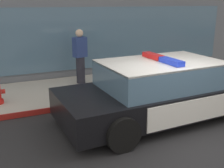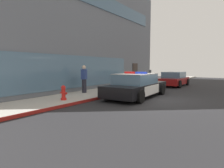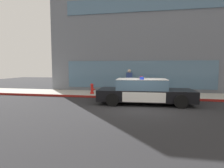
% 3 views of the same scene
% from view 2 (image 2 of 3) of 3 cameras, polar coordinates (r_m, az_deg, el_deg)
% --- Properties ---
extents(ground, '(48.00, 48.00, 0.00)m').
position_cam_2_polar(ground, '(10.71, 11.73, -4.49)').
color(ground, '#262628').
extents(sidewalk, '(48.00, 2.62, 0.15)m').
position_cam_2_polar(sidewalk, '(12.56, -3.90, -2.61)').
color(sidewalk, '#B2ADA3').
rests_on(sidewalk, ground).
extents(curb_red_paint, '(28.80, 0.04, 0.14)m').
position_cam_2_polar(curb_red_paint, '(11.79, 1.15, -3.11)').
color(curb_red_paint, maroon).
rests_on(curb_red_paint, ground).
extents(storefront_building, '(18.83, 9.96, 9.26)m').
position_cam_2_polar(storefront_building, '(18.46, -16.04, 13.91)').
color(storefront_building, slate).
rests_on(storefront_building, ground).
extents(police_cruiser, '(5.24, 2.31, 1.49)m').
position_cam_2_polar(police_cruiser, '(11.23, 7.33, -0.47)').
color(police_cruiser, black).
rests_on(police_cruiser, ground).
extents(fire_hydrant, '(0.34, 0.39, 0.73)m').
position_cam_2_polar(fire_hydrant, '(9.67, -14.26, -2.59)').
color(fire_hydrant, red).
rests_on(fire_hydrant, sidewalk).
extents(car_down_street, '(4.37, 2.04, 1.29)m').
position_cam_2_polar(car_down_street, '(18.40, 17.94, 1.41)').
color(car_down_street, maroon).
rests_on(car_down_street, ground).
extents(pedestrian_on_sidewalk, '(0.46, 0.37, 1.71)m').
position_cam_2_polar(pedestrian_on_sidewalk, '(12.05, -8.33, 1.50)').
color(pedestrian_on_sidewalk, '#23232D').
rests_on(pedestrian_on_sidewalk, sidewalk).
extents(parking_meter, '(0.12, 0.18, 1.34)m').
position_cam_2_polar(parking_meter, '(16.99, 11.30, 2.77)').
color(parking_meter, slate).
rests_on(parking_meter, sidewalk).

